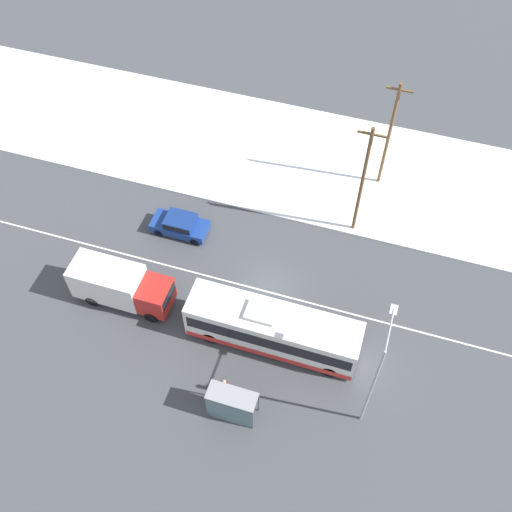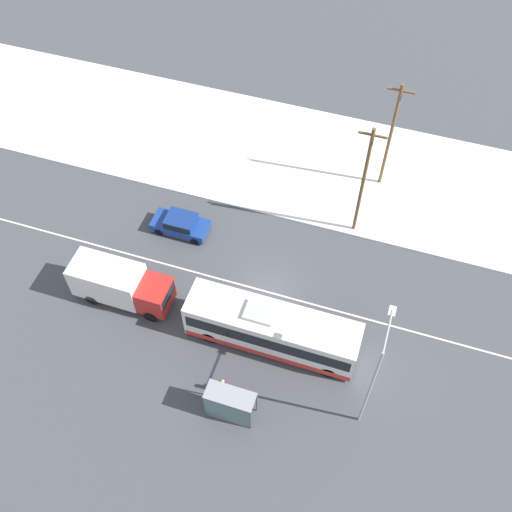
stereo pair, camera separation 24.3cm
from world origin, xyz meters
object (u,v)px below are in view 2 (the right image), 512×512
Objects in this scene: city_bus at (272,329)px; utility_pole_roadside at (363,182)px; bus_shelter at (229,405)px; box_truck at (120,283)px; pedestrian_at_stop at (223,385)px; utility_pole_snowlot at (390,136)px; streetlamp at (375,372)px; sedan_car at (181,224)px.

utility_pole_roadside is at bearing 74.51° from city_bus.
bus_shelter is at bearing -99.04° from city_bus.
box_truck is 9.56m from pedestrian_at_stop.
streetlamp is at bearing -82.26° from utility_pole_snowlot.
city_bus is 1.64× the size of box_truck.
sedan_car is 13.02m from utility_pole_roadside.
streetlamp is at bearing 9.60° from pedestrian_at_stop.
utility_pole_roadside is 5.17m from utility_pole_snowlot.
utility_pole_snowlot is (3.80, 15.61, 3.16)m from city_bus.
streetlamp is at bearing -75.68° from utility_pole_roadside.
utility_pole_snowlot is at bearing 47.72° from box_truck.
pedestrian_at_stop is at bearing -107.62° from utility_pole_roadside.
streetlamp is at bearing -9.87° from box_truck.
pedestrian_at_stop reaches higher than sedan_car.
utility_pole_roadside reaches higher than sedan_car.
sedan_car is 0.48× the size of streetlamp.
bus_shelter is at bearing -56.74° from pedestrian_at_stop.
utility_pole_roadside is at bearing -99.88° from utility_pole_snowlot.
utility_pole_roadside is at bearing 38.21° from box_truck.
streetlamp is (15.08, -9.31, 4.43)m from sedan_car.
box_truck is 1.61× the size of sedan_car.
streetlamp reaches higher than bus_shelter.
city_bus is 16.37m from utility_pole_snowlot.
utility_pole_snowlot is at bearing 74.33° from pedestrian_at_stop.
city_bus is 3.75× the size of bus_shelter.
utility_pole_snowlot reaches higher than sedan_car.
streetlamp reaches higher than sedan_car.
pedestrian_at_stop is 9.17m from streetlamp.
pedestrian_at_stop is (7.06, -10.66, 0.19)m from sedan_car.
utility_pole_snowlot is at bearing 76.31° from city_bus.
city_bus is 1.28× the size of streetlamp.
box_truck is at bearing -132.28° from utility_pole_snowlot.
city_bus is 4.49m from pedestrian_at_stop.
utility_pole_roadside is (2.91, 10.51, 3.33)m from city_bus.
city_bus is at bearing -103.69° from utility_pole_snowlot.
utility_pole_snowlot is at bearing 97.74° from streetlamp.
box_truck is 10.92m from bus_shelter.
utility_pole_roadside is at bearing 76.66° from bus_shelter.
utility_pole_snowlot reaches higher than streetlamp.
city_bus is 11.00m from sedan_car.
sedan_car is at bearing 143.22° from city_bus.
box_truck reaches higher than pedestrian_at_stop.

